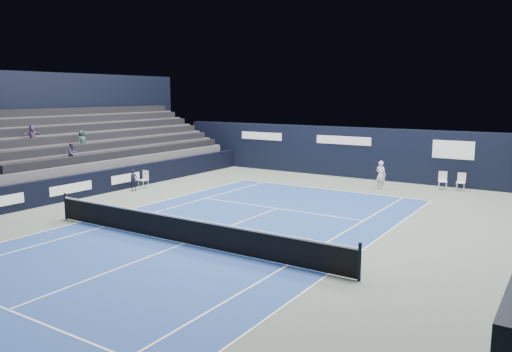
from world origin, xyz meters
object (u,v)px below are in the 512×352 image
(folding_chair_back_a, at_px, (443,177))
(tennis_net, at_px, (183,230))
(folding_chair_back_b, at_px, (461,181))
(line_judge_chair, at_px, (144,178))
(tennis_player, at_px, (381,175))

(folding_chair_back_a, distance_m, tennis_net, 16.16)
(folding_chair_back_a, relative_size, tennis_net, 0.08)
(folding_chair_back_b, bearing_deg, line_judge_chair, -150.79)
(folding_chair_back_a, height_order, line_judge_chair, folding_chair_back_a)
(folding_chair_back_b, distance_m, line_judge_chair, 17.21)
(folding_chair_back_b, distance_m, tennis_player, 4.26)
(folding_chair_back_b, bearing_deg, folding_chair_back_a, -170.42)
(tennis_net, height_order, tennis_player, tennis_player)
(line_judge_chair, bearing_deg, tennis_net, -36.66)
(line_judge_chair, bearing_deg, tennis_player, 32.36)
(line_judge_chair, height_order, tennis_net, tennis_net)
(folding_chair_back_b, bearing_deg, tennis_net, -112.79)
(folding_chair_back_b, height_order, line_judge_chair, line_judge_chair)
(tennis_player, bearing_deg, tennis_net, -100.02)
(folding_chair_back_b, bearing_deg, tennis_player, -153.36)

